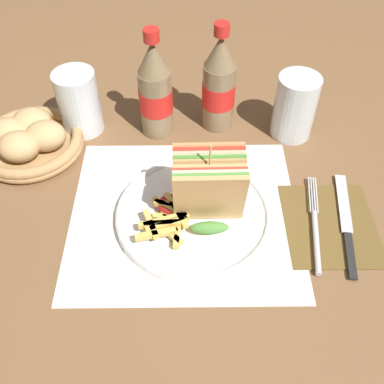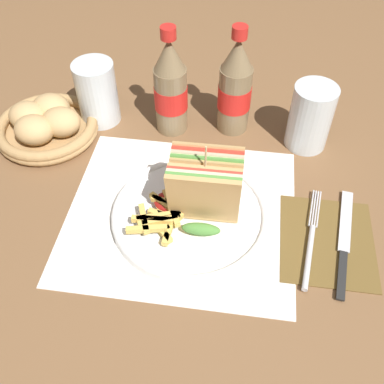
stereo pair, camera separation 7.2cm
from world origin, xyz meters
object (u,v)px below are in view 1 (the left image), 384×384
club_sandwich (207,188)px  glass_far (77,102)px  fork (314,231)px  glass_near (292,110)px  knife (344,224)px  bread_basket (28,140)px  plate_main (192,213)px  coke_bottle_near (154,91)px  coke_bottle_far (217,85)px

club_sandwich → glass_far: club_sandwich is taller
fork → glass_near: bearing=98.1°
knife → bread_basket: size_ratio=1.10×
club_sandwich → glass_far: (-0.24, 0.23, -0.01)m
plate_main → bread_basket: size_ratio=1.32×
club_sandwich → bread_basket: (-0.33, 0.17, -0.05)m
fork → glass_far: (-0.41, 0.27, 0.05)m
club_sandwich → bread_basket: bearing=153.1°
plate_main → coke_bottle_near: bearing=107.1°
knife → bread_basket: 0.58m
knife → glass_near: (-0.06, 0.23, 0.05)m
glass_near → bread_basket: (-0.49, -0.05, -0.03)m
club_sandwich → plate_main: bearing=179.1°
fork → glass_near: 0.25m
plate_main → coke_bottle_far: bearing=78.5°
knife → coke_bottle_far: 0.34m
knife → glass_far: glass_far is taller
fork → coke_bottle_near: (-0.26, 0.26, 0.08)m
fork → bread_basket: 0.54m
club_sandwich → coke_bottle_far: (0.03, 0.24, 0.02)m
coke_bottle_near → glass_near: coke_bottle_near is taller
knife → glass_far: bearing=159.3°
plate_main → coke_bottle_far: 0.26m
knife → coke_bottle_near: bearing=150.0°
glass_near → coke_bottle_near: bearing=177.7°
plate_main → club_sandwich: size_ratio=1.76×
fork → bread_basket: (-0.50, 0.20, 0.02)m
plate_main → knife: (0.25, -0.02, -0.00)m
glass_far → club_sandwich: bearing=-44.0°
bread_basket → glass_far: bearing=35.9°
coke_bottle_near → coke_bottle_far: 0.12m
glass_far → coke_bottle_far: bearing=2.6°
coke_bottle_near → coke_bottle_far: bearing=9.0°
plate_main → glass_far: bearing=133.1°
coke_bottle_near → fork: bearing=-44.9°
fork → glass_near: size_ratio=1.58×
club_sandwich → bread_basket: size_ratio=0.75×
glass_near → club_sandwich: bearing=-128.4°
plate_main → club_sandwich: 0.07m
coke_bottle_far → glass_far: size_ratio=1.70×
plate_main → glass_far: 0.32m
coke_bottle_far → glass_near: coke_bottle_far is taller
fork → coke_bottle_far: coke_bottle_far is taller
coke_bottle_near → coke_bottle_far: size_ratio=1.00×
knife → glass_near: glass_near is taller
club_sandwich → coke_bottle_near: (-0.09, 0.22, 0.02)m
knife → bread_basket: bread_basket is taller
plate_main → glass_near: size_ratio=2.05×
club_sandwich → coke_bottle_near: bearing=112.3°
club_sandwich → coke_bottle_far: bearing=83.8°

